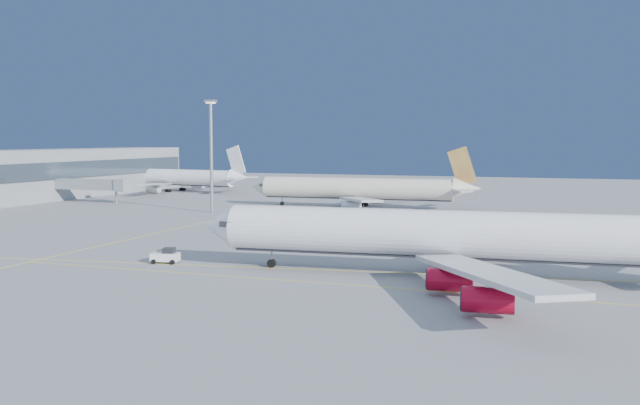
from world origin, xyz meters
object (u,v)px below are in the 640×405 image
(airliner_etihad, at_px, (361,189))
(airliner_third, at_px, (176,177))
(pushback_tug, at_px, (166,256))
(light_mast, at_px, (211,147))
(airliner_virgin, at_px, (463,236))

(airliner_etihad, height_order, airliner_third, airliner_etihad)
(airliner_third, distance_m, pushback_tug, 146.00)
(airliner_etihad, relative_size, light_mast, 2.27)
(pushback_tug, height_order, light_mast, light_mast)
(airliner_etihad, height_order, light_mast, light_mast)
(airliner_virgin, xyz_separation_m, airliner_etihad, (-39.34, 87.30, -0.49))
(airliner_etihad, xyz_separation_m, pushback_tug, (-3.27, -91.26, -3.94))
(airliner_third, bearing_deg, pushback_tug, -51.98)
(airliner_third, xyz_separation_m, pushback_tug, (73.84, -125.90, -3.83))
(airliner_third, height_order, light_mast, light_mast)
(airliner_virgin, xyz_separation_m, light_mast, (-70.52, 62.28, 10.87))
(pushback_tug, relative_size, light_mast, 0.16)
(airliner_virgin, height_order, airliner_third, airliner_virgin)
(airliner_virgin, bearing_deg, pushback_tug, -178.98)
(airliner_third, bearing_deg, airliner_virgin, -38.69)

